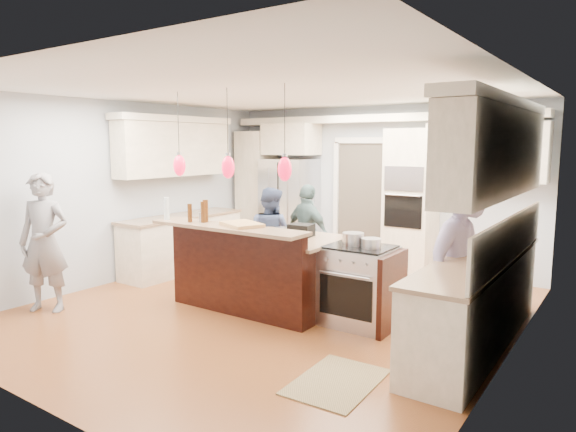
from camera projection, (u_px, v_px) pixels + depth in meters
name	position (u px, v px, depth m)	size (l,w,h in m)	color
ground_plane	(272.00, 309.00, 6.46)	(6.00, 6.00, 0.00)	#A35D2C
room_shell	(272.00, 165.00, 6.20)	(5.54, 6.04, 2.72)	#B2BCC6
refrigerator	(289.00, 208.00, 9.36)	(0.90, 0.70, 1.80)	#B7B7BC
oven_column	(411.00, 203.00, 8.05)	(0.72, 0.69, 2.30)	#FFEBCE
back_upper_cabinets	(331.00, 167.00, 8.89)	(5.30, 0.61, 2.54)	#FFEBCE
right_counter_run	(484.00, 245.00, 5.18)	(0.64, 3.10, 2.51)	#FFEBCE
left_cabinets	(180.00, 207.00, 8.34)	(0.64, 2.30, 2.51)	#FFEBCE
kitchen_island	(260.00, 268.00, 6.59)	(2.10, 1.46, 1.12)	black
island_range	(361.00, 286.00, 5.86)	(0.82, 0.71, 0.92)	#B7B7BC
pendant_lights	(228.00, 167.00, 5.93)	(1.75, 0.15, 1.03)	black
person_bar_end	(44.00, 243.00, 6.32)	(0.63, 0.41, 1.73)	gray
person_far_left	(270.00, 237.00, 7.42)	(0.71, 0.55, 1.45)	navy
person_far_right	(308.00, 234.00, 7.65)	(0.87, 0.36, 1.48)	#476364
person_range_side	(464.00, 256.00, 5.32)	(1.18, 0.68, 1.83)	gray
floor_rug	(337.00, 382.00, 4.48)	(0.65, 0.95, 0.01)	#9A8454
water_bottle	(167.00, 209.00, 6.45)	(0.07, 0.07, 0.28)	silver
beer_bottle_a	(205.00, 211.00, 6.28)	(0.07, 0.07, 0.27)	#4B270D
beer_bottle_b	(190.00, 213.00, 6.26)	(0.06, 0.06, 0.23)	#4B270D
beer_bottle_c	(203.00, 212.00, 6.22)	(0.06, 0.06, 0.26)	#4B270D
drink_can	(201.00, 217.00, 6.25)	(0.06, 0.06, 0.12)	#B7B7BC
cutting_board	(242.00, 224.00, 5.97)	(0.50, 0.35, 0.04)	tan
pot_large	(353.00, 239.00, 5.86)	(0.25, 0.25, 0.14)	#B7B7BC
pot_small	(371.00, 243.00, 5.69)	(0.22, 0.22, 0.11)	#B7B7BC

